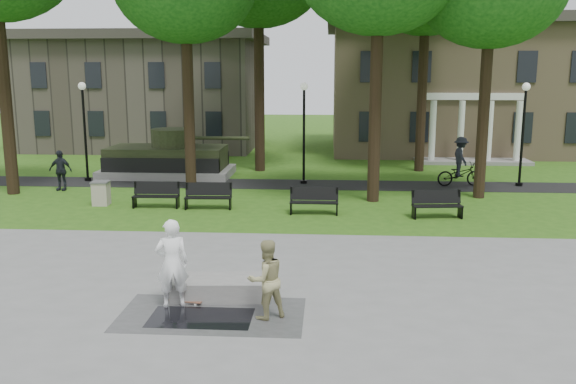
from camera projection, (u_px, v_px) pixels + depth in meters
name	position (u px, v px, depth m)	size (l,w,h in m)	color
ground	(267.00, 263.00, 16.89)	(120.00, 120.00, 0.00)	#285113
plaza	(241.00, 340.00, 12.00)	(22.00, 16.00, 0.02)	gray
footpath	(293.00, 184.00, 28.64)	(44.00, 2.60, 0.01)	black
building_right	(454.00, 85.00, 40.84)	(17.00, 12.00, 8.60)	#9E8460
building_left	(149.00, 95.00, 42.87)	(15.00, 10.00, 7.20)	#4C443D
lamp_left	(84.00, 123.00, 29.06)	(0.36, 0.36, 4.73)	black
lamp_mid	(304.00, 125.00, 28.36)	(0.36, 0.36, 4.73)	black
lamp_right	(523.00, 126.00, 27.70)	(0.36, 0.36, 4.73)	black
tank_monument	(168.00, 159.00, 30.86)	(7.45, 3.40, 2.40)	gray
puddle	(201.00, 318.00, 13.04)	(2.20, 1.20, 0.00)	black
concrete_block	(220.00, 287.00, 14.24)	(2.20, 1.00, 0.45)	gray
skateboard	(186.00, 302.00, 13.87)	(0.78, 0.20, 0.07)	brown
skateboarder	(172.00, 263.00, 13.51)	(0.73, 0.48, 2.01)	white
friend_watching	(266.00, 279.00, 12.91)	(0.84, 0.65, 1.72)	tan
pedestrian_walker	(60.00, 170.00, 27.08)	(1.06, 0.44, 1.80)	black
cyclist	(460.00, 166.00, 28.09)	(2.18, 1.27, 2.29)	black
park_bench_0	(156.00, 194.00, 23.72)	(1.81, 0.57, 1.00)	black
park_bench_1	(209.00, 195.00, 23.49)	(1.82, 0.62, 1.00)	black
park_bench_2	(314.00, 200.00, 22.62)	(1.80, 0.52, 1.00)	black
park_bench_3	(437.00, 204.00, 22.02)	(1.84, 0.73, 1.00)	black
trash_bin	(101.00, 193.00, 24.14)	(0.70, 0.70, 0.96)	#B3A893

